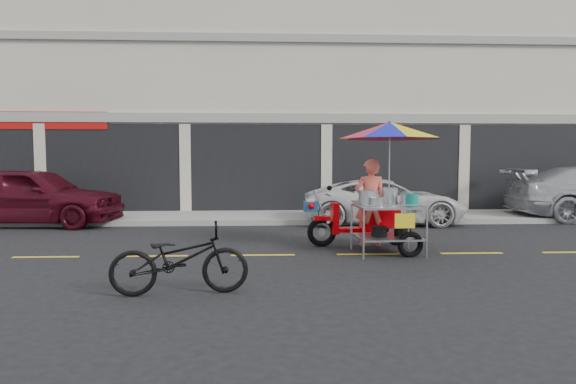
{
  "coord_description": "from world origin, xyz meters",
  "views": [
    {
      "loc": [
        -1.93,
        -8.95,
        1.82
      ],
      "look_at": [
        -1.5,
        0.6,
        1.15
      ],
      "focal_mm": 30.0,
      "sensor_mm": 36.0,
      "label": 1
    }
  ],
  "objects_px": {
    "maroon_sedan": "(33,196)",
    "white_pickup": "(384,201)",
    "food_vendor_rig": "(381,169)",
    "near_bicycle": "(180,259)"
  },
  "relations": [
    {
      "from": "near_bicycle",
      "to": "food_vendor_rig",
      "type": "distance_m",
      "value": 4.66
    },
    {
      "from": "maroon_sedan",
      "to": "food_vendor_rig",
      "type": "xyz_separation_m",
      "value": [
        8.6,
        -3.94,
        0.82
      ]
    },
    {
      "from": "food_vendor_rig",
      "to": "maroon_sedan",
      "type": "bearing_deg",
      "value": 152.33
    },
    {
      "from": "white_pickup",
      "to": "near_bicycle",
      "type": "bearing_deg",
      "value": 149.53
    },
    {
      "from": "white_pickup",
      "to": "near_bicycle",
      "type": "xyz_separation_m",
      "value": [
        -4.46,
        -6.87,
        -0.14
      ]
    },
    {
      "from": "maroon_sedan",
      "to": "white_pickup",
      "type": "height_order",
      "value": "maroon_sedan"
    },
    {
      "from": "maroon_sedan",
      "to": "near_bicycle",
      "type": "bearing_deg",
      "value": -138.28
    },
    {
      "from": "maroon_sedan",
      "to": "white_pickup",
      "type": "bearing_deg",
      "value": -85.37
    },
    {
      "from": "maroon_sedan",
      "to": "food_vendor_rig",
      "type": "relative_size",
      "value": 1.79
    },
    {
      "from": "maroon_sedan",
      "to": "white_pickup",
      "type": "relative_size",
      "value": 1.06
    }
  ]
}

